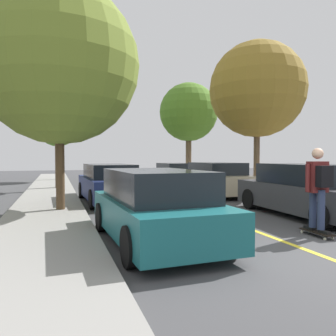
% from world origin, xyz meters
% --- Properties ---
extents(ground, '(80.00, 80.00, 0.00)m').
position_xyz_m(ground, '(0.00, 0.00, 0.00)').
color(ground, '#424244').
extents(sidewalk_left, '(2.13, 56.00, 0.14)m').
position_xyz_m(sidewalk_left, '(-4.52, 0.00, 0.07)').
color(sidewalk_left, gray).
rests_on(sidewalk_left, ground).
extents(center_line, '(0.12, 39.20, 0.01)m').
position_xyz_m(center_line, '(0.00, 4.00, 0.00)').
color(center_line, gold).
rests_on(center_line, ground).
extents(parked_car_left_nearest, '(1.99, 4.10, 1.41)m').
position_xyz_m(parked_car_left_nearest, '(-2.40, 1.96, 0.70)').
color(parked_car_left_nearest, '#196066').
rests_on(parked_car_left_nearest, ground).
extents(parked_car_left_near, '(1.96, 4.63, 1.40)m').
position_xyz_m(parked_car_left_near, '(-2.40, 8.13, 0.69)').
color(parked_car_left_near, navy).
rests_on(parked_car_left_near, ground).
extents(parked_car_right_nearest, '(1.96, 4.66, 1.47)m').
position_xyz_m(parked_car_right_nearest, '(2.40, 3.37, 0.72)').
color(parked_car_right_nearest, '#38383D').
rests_on(parked_car_right_nearest, ground).
extents(parked_car_right_near, '(2.04, 4.46, 1.43)m').
position_xyz_m(parked_car_right_near, '(2.40, 8.90, 0.70)').
color(parked_car_right_near, '#BCAD89').
rests_on(parked_car_right_near, ground).
extents(parked_car_right_far, '(2.00, 4.18, 1.31)m').
position_xyz_m(parked_car_right_far, '(2.40, 14.33, 0.64)').
color(parked_car_right_far, '#B7B7BC').
rests_on(parked_car_right_far, ground).
extents(street_tree_left_nearest, '(4.63, 4.63, 6.52)m').
position_xyz_m(street_tree_left_nearest, '(-4.13, 5.94, 4.34)').
color(street_tree_left_nearest, '#4C3823').
rests_on(street_tree_left_nearest, sidewalk_left).
extents(street_tree_left_near, '(2.95, 2.95, 5.77)m').
position_xyz_m(street_tree_left_near, '(-4.13, 13.34, 4.40)').
color(street_tree_left_near, brown).
rests_on(street_tree_left_near, sidewalk_left).
extents(street_tree_left_far, '(2.81, 2.81, 5.06)m').
position_xyz_m(street_tree_left_far, '(-4.13, 19.78, 3.78)').
color(street_tree_left_far, brown).
rests_on(street_tree_left_far, sidewalk_left).
extents(street_tree_right_nearest, '(4.17, 4.17, 6.57)m').
position_xyz_m(street_tree_right_nearest, '(4.13, 8.43, 4.62)').
color(street_tree_right_nearest, brown).
rests_on(street_tree_right_nearest, sidewalk_right).
extents(street_tree_right_near, '(3.86, 3.86, 6.45)m').
position_xyz_m(street_tree_right_near, '(4.13, 16.44, 4.63)').
color(street_tree_right_near, brown).
rests_on(street_tree_right_near, sidewalk_right).
extents(fire_hydrant, '(0.20, 0.20, 0.70)m').
position_xyz_m(fire_hydrant, '(3.90, 7.11, 0.49)').
color(fire_hydrant, '#B2140F').
rests_on(fire_hydrant, sidewalk_right).
extents(skateboard, '(0.24, 0.85, 0.10)m').
position_xyz_m(skateboard, '(0.95, 1.34, 0.09)').
color(skateboard, black).
rests_on(skateboard, ground).
extents(skateboarder, '(0.58, 0.70, 1.75)m').
position_xyz_m(skateboarder, '(0.95, 1.31, 1.10)').
color(skateboarder, black).
rests_on(skateboarder, skateboard).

